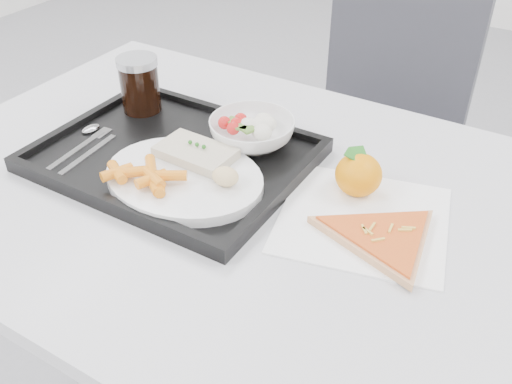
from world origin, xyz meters
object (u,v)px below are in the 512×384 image
(tray, at_px, (174,157))
(pizza_slice, at_px, (383,237))
(table, at_px, (249,221))
(tangerine, at_px, (358,174))
(salad_bowl, at_px, (252,132))
(chair, at_px, (378,118))
(dinner_plate, at_px, (184,178))
(cola_glass, at_px, (139,83))

(tray, height_order, pizza_slice, tray)
(table, relative_size, tangerine, 12.79)
(tray, bearing_deg, salad_bowl, 45.82)
(tray, bearing_deg, table, -1.76)
(tangerine, height_order, pizza_slice, tangerine)
(table, bearing_deg, tray, 178.24)
(pizza_slice, bearing_deg, salad_bowl, 158.05)
(chair, height_order, tangerine, chair)
(table, xyz_separation_m, dinner_plate, (-0.09, -0.06, 0.09))
(salad_bowl, bearing_deg, dinner_plate, -100.24)
(cola_glass, bearing_deg, tray, -32.85)
(chair, xyz_separation_m, tangerine, (0.18, -0.63, 0.25))
(table, height_order, tray, tray)
(chair, relative_size, salad_bowl, 6.11)
(tray, bearing_deg, pizza_slice, -2.45)
(chair, distance_m, tray, 0.76)
(tray, height_order, salad_bowl, salad_bowl)
(chair, bearing_deg, cola_glass, -114.88)
(tray, height_order, tangerine, tangerine)
(tray, relative_size, salad_bowl, 2.96)
(table, xyz_separation_m, chair, (-0.03, 0.72, -0.15))
(chair, distance_m, tangerine, 0.70)
(dinner_plate, xyz_separation_m, tangerine, (0.24, 0.14, 0.01))
(table, height_order, chair, chair)
(tray, distance_m, dinner_plate, 0.09)
(cola_glass, bearing_deg, dinner_plate, -35.52)
(table, distance_m, pizza_slice, 0.25)
(table, distance_m, chair, 0.73)
(dinner_plate, height_order, pizza_slice, dinner_plate)
(dinner_plate, bearing_deg, table, 32.24)
(dinner_plate, relative_size, salad_bowl, 1.78)
(salad_bowl, height_order, cola_glass, cola_glass)
(pizza_slice, bearing_deg, cola_glass, 168.02)
(dinner_plate, height_order, salad_bowl, salad_bowl)
(salad_bowl, height_order, tangerine, tangerine)
(table, relative_size, tray, 2.67)
(tangerine, relative_size, pizza_slice, 0.36)
(pizza_slice, bearing_deg, tangerine, 130.36)
(table, bearing_deg, cola_glass, 161.50)
(chair, xyz_separation_m, pizza_slice, (0.26, -0.73, 0.22))
(table, relative_size, cola_glass, 11.11)
(tray, relative_size, tangerine, 4.80)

